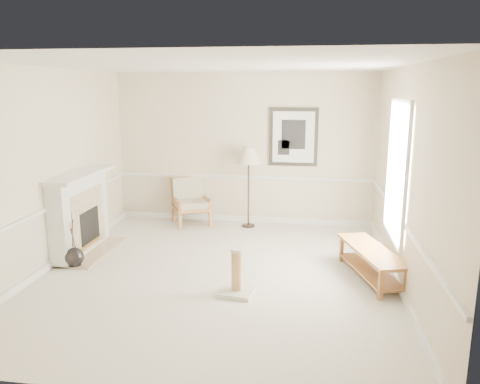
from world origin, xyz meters
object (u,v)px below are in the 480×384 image
floor_lamp (249,157)px  scratching_post (237,279)px  armchair (190,199)px  floor_vase (74,258)px  bench (371,259)px

floor_lamp → scratching_post: 3.22m
armchair → scratching_post: bearing=-93.7°
floor_vase → armchair: 2.80m
floor_vase → bench: floor_vase is taller
floor_vase → bench: size_ratio=0.53×
bench → scratching_post: scratching_post is taller
armchair → scratching_post: (1.40, -3.09, -0.28)m
floor_vase → floor_lamp: bearing=47.0°
armchair → bench: 3.94m
bench → scratching_post: 1.94m
scratching_post → armchair: bearing=114.4°
armchair → scratching_post: armchair is taller
floor_vase → scratching_post: 2.58m
floor_lamp → scratching_post: (0.24, -3.00, -1.15)m
armchair → bench: armchair is taller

